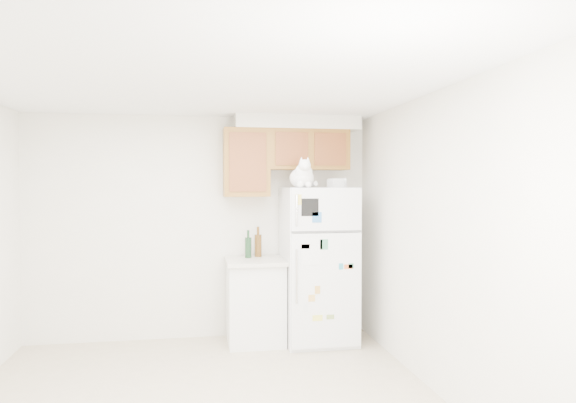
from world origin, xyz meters
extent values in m
cube|color=white|center=(0.00, 2.00, 1.25)|extent=(3.80, 0.04, 2.50)
cube|color=white|center=(0.00, -2.00, 1.25)|extent=(3.80, 0.04, 2.50)
cube|color=white|center=(1.90, 0.00, 1.25)|extent=(0.04, 4.00, 2.50)
cube|color=white|center=(0.00, 0.00, 2.50)|extent=(3.80, 4.00, 0.04)
cube|color=brown|center=(1.20, 1.82, 2.12)|extent=(0.90, 0.33, 0.45)
cube|color=brown|center=(0.50, 1.82, 1.98)|extent=(0.50, 0.33, 0.75)
cube|color=silver|center=(1.07, 1.83, 2.42)|extent=(1.40, 0.37, 0.15)
cube|color=white|center=(1.27, 1.62, 0.85)|extent=(0.76, 0.72, 1.70)
cube|color=white|center=(1.27, 1.25, 1.48)|extent=(0.74, 0.03, 0.44)
cube|color=white|center=(1.27, 1.25, 0.64)|extent=(0.74, 0.03, 1.19)
cube|color=#59595B|center=(1.27, 1.25, 1.25)|extent=(0.74, 0.03, 0.02)
cylinder|color=silver|center=(0.95, 1.22, 1.47)|extent=(0.02, 0.02, 0.32)
cylinder|color=silver|center=(0.95, 1.22, 0.80)|extent=(0.02, 0.02, 0.55)
cube|color=black|center=(1.09, 1.23, 1.50)|extent=(0.18, 0.00, 0.18)
cube|color=white|center=(1.11, 1.23, 1.05)|extent=(0.22, 0.00, 0.28)
cube|color=#E05D25|center=(1.50, 1.23, 0.88)|extent=(0.09, 0.00, 0.05)
cube|color=silver|center=(1.05, 1.23, 0.48)|extent=(0.05, 0.00, 0.10)
cube|color=#3C8560|center=(1.24, 1.23, 1.12)|extent=(0.09, 0.00, 0.11)
cube|color=#3A8163|center=(1.53, 1.23, 0.89)|extent=(0.05, 0.00, 0.05)
cube|color=#81984C|center=(1.31, 1.23, 0.36)|extent=(0.08, 0.00, 0.05)
cube|color=teal|center=(1.42, 1.23, 0.89)|extent=(0.05, 0.00, 0.06)
cube|color=#3472B9|center=(1.16, 1.23, 1.40)|extent=(0.10, 0.00, 0.11)
cube|color=#BD4F2F|center=(1.05, 1.23, 1.10)|extent=(0.09, 0.00, 0.05)
cube|color=#E8E251|center=(1.17, 1.23, 0.36)|extent=(0.11, 0.00, 0.06)
cube|color=gold|center=(1.17, 1.23, 0.65)|extent=(0.06, 0.00, 0.08)
cube|color=#EBD352|center=(0.97, 1.23, 1.58)|extent=(0.06, 0.00, 0.11)
cube|color=#E2AD50|center=(1.11, 1.23, 0.57)|extent=(0.07, 0.00, 0.07)
cube|color=white|center=(0.58, 1.68, 0.44)|extent=(0.60, 0.60, 0.88)
cube|color=beige|center=(0.58, 1.66, 0.90)|extent=(0.64, 0.64, 0.04)
ellipsoid|color=white|center=(1.04, 1.40, 1.80)|extent=(0.25, 0.34, 0.21)
ellipsoid|color=white|center=(1.04, 1.30, 1.85)|extent=(0.18, 0.15, 0.20)
sphere|color=white|center=(1.04, 1.25, 1.93)|extent=(0.12, 0.12, 0.12)
cone|color=white|center=(1.01, 1.25, 1.99)|extent=(0.04, 0.04, 0.05)
cone|color=white|center=(1.07, 1.25, 1.99)|extent=(0.04, 0.04, 0.05)
cone|color=#D88C8C|center=(1.01, 1.24, 1.98)|extent=(0.02, 0.02, 0.03)
cone|color=#D88C8C|center=(1.07, 1.24, 1.98)|extent=(0.02, 0.02, 0.03)
sphere|color=white|center=(1.04, 1.20, 1.91)|extent=(0.05, 0.05, 0.05)
sphere|color=white|center=(1.00, 1.26, 1.73)|extent=(0.07, 0.07, 0.07)
sphere|color=white|center=(1.08, 1.26, 1.73)|extent=(0.07, 0.07, 0.07)
cylinder|color=white|center=(1.15, 1.51, 1.73)|extent=(0.15, 0.21, 0.07)
cube|color=white|center=(1.50, 1.65, 1.75)|extent=(0.19, 0.14, 0.10)
cube|color=white|center=(1.45, 1.55, 1.74)|extent=(0.18, 0.16, 0.09)
camera|label=1|loc=(-0.05, -3.86, 1.72)|focal=32.00mm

